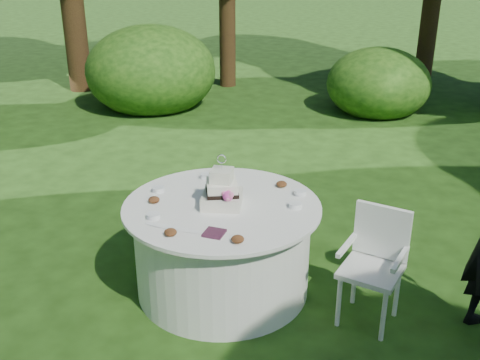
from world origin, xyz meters
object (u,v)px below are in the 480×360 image
at_px(napkins, 214,233).
at_px(table, 223,247).
at_px(cake, 222,192).
at_px(chair, 375,257).

relative_size(napkins, table, 0.09).
xyz_separation_m(napkins, cake, (-0.12, 0.46, 0.10)).
xyz_separation_m(napkins, table, (-0.12, 0.47, -0.39)).
bearing_deg(chair, napkins, -155.28).
bearing_deg(cake, table, 126.58).
height_order(cake, chair, cake).
bearing_deg(cake, napkins, -75.94).
height_order(table, cake, cake).
distance_m(napkins, chair, 1.22).
bearing_deg(chair, cake, -178.26).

